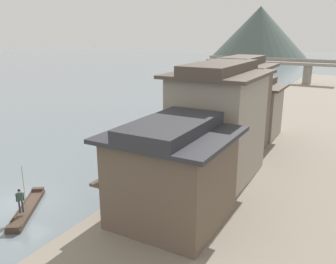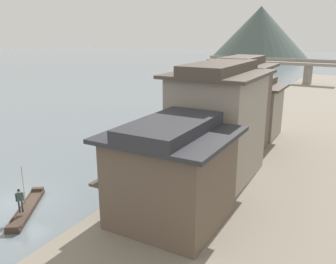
{
  "view_description": "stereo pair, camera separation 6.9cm",
  "coord_description": "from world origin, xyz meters",
  "views": [
    {
      "loc": [
        19.7,
        -14.55,
        11.55
      ],
      "look_at": [
        2.55,
        16.15,
        1.43
      ],
      "focal_mm": 37.75,
      "sensor_mm": 36.0,
      "label": 1
    },
    {
      "loc": [
        19.76,
        -14.52,
        11.55
      ],
      "look_at": [
        2.55,
        16.15,
        1.43
      ],
      "focal_mm": 37.75,
      "sensor_mm": 36.0,
      "label": 2
    }
  ],
  "objects": [
    {
      "name": "ground_plane",
      "position": [
        0.0,
        0.0,
        0.0
      ],
      "size": [
        400.0,
        400.0,
        0.0
      ],
      "primitive_type": "plane",
      "color": "slate"
    },
    {
      "name": "riverbank_right",
      "position": [
        15.02,
        30.0,
        0.29
      ],
      "size": [
        18.0,
        110.0,
        0.59
      ],
      "primitive_type": "cube",
      "color": "gray",
      "rests_on": "ground"
    },
    {
      "name": "boat_foreground_poled",
      "position": [
        1.26,
        -0.73,
        0.15
      ],
      "size": [
        3.82,
        5.15,
        0.47
      ],
      "color": "#423328",
      "rests_on": "ground"
    },
    {
      "name": "boatman_person",
      "position": [
        1.8,
        -1.52,
        1.48
      ],
      "size": [
        0.4,
        0.5,
        3.04
      ],
      "color": "black",
      "rests_on": "boat_foreground_poled"
    },
    {
      "name": "boat_moored_nearest",
      "position": [
        -1.29,
        51.02,
        0.2
      ],
      "size": [
        2.5,
        4.41,
        0.61
      ],
      "color": "brown",
      "rests_on": "ground"
    },
    {
      "name": "boat_moored_second",
      "position": [
        4.08,
        43.49,
        0.3
      ],
      "size": [
        1.92,
        4.23,
        0.81
      ],
      "color": "brown",
      "rests_on": "ground"
    },
    {
      "name": "boat_moored_third",
      "position": [
        2.07,
        58.39,
        0.24
      ],
      "size": [
        3.83,
        4.5,
        0.71
      ],
      "color": "#33281E",
      "rests_on": "ground"
    },
    {
      "name": "boat_moored_far",
      "position": [
        3.78,
        48.95,
        0.26
      ],
      "size": [
        1.26,
        4.93,
        0.76
      ],
      "color": "#33281E",
      "rests_on": "ground"
    },
    {
      "name": "boat_midriver_drifting",
      "position": [
        4.27,
        8.83,
        0.17
      ],
      "size": [
        1.01,
        5.14,
        0.52
      ],
      "color": "#232326",
      "rests_on": "ground"
    },
    {
      "name": "boat_midriver_upstream",
      "position": [
        0.54,
        14.52,
        0.2
      ],
      "size": [
        4.19,
        4.61,
        0.64
      ],
      "color": "brown",
      "rests_on": "ground"
    },
    {
      "name": "boat_upstream_distant",
      "position": [
        -4.48,
        42.57,
        0.14
      ],
      "size": [
        4.15,
        2.22,
        0.4
      ],
      "color": "brown",
      "rests_on": "ground"
    },
    {
      "name": "house_waterfront_nearest",
      "position": [
        10.57,
        2.22,
        3.59
      ],
      "size": [
        7.09,
        6.88,
        6.14
      ],
      "color": "brown",
      "rests_on": "riverbank_right"
    },
    {
      "name": "house_waterfront_second",
      "position": [
        10.34,
        9.99,
        4.88
      ],
      "size": [
        6.64,
        8.13,
        8.74
      ],
      "color": "gray",
      "rests_on": "riverbank_right"
    },
    {
      "name": "house_waterfront_tall",
      "position": [
        9.85,
        16.65,
        4.9
      ],
      "size": [
        5.66,
        6.0,
        8.74
      ],
      "color": "brown",
      "rests_on": "riverbank_right"
    },
    {
      "name": "house_waterfront_narrow",
      "position": [
        9.9,
        22.38,
        3.61
      ],
      "size": [
        5.74,
        5.6,
        6.14
      ],
      "color": "gray",
      "rests_on": "riverbank_right"
    },
    {
      "name": "mooring_post_dock_near",
      "position": [
        6.37,
        7.27,
        1.03
      ],
      "size": [
        0.2,
        0.2,
        0.87
      ],
      "primitive_type": "cylinder",
      "color": "#473828",
      "rests_on": "riverbank_right"
    },
    {
      "name": "mooring_post_dock_mid",
      "position": [
        6.37,
        18.45,
        1.04
      ],
      "size": [
        0.2,
        0.2,
        0.9
      ],
      "primitive_type": "cylinder",
      "color": "#473828",
      "rests_on": "riverbank_right"
    },
    {
      "name": "stone_bridge",
      "position": [
        0.0,
        66.68,
        3.81
      ],
      "size": [
        28.87,
        2.4,
        5.68
      ],
      "color": "gray",
      "rests_on": "ground"
    },
    {
      "name": "hill_far_west",
      "position": [
        -22.12,
        139.44,
        10.7
      ],
      "size": [
        40.93,
        40.93,
        21.41
      ],
      "primitive_type": "cone",
      "color": "#4C5B56",
      "rests_on": "ground"
    }
  ]
}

